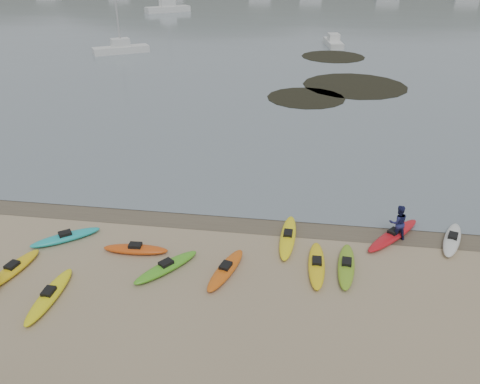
# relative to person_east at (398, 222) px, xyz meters

# --- Properties ---
(ground) EXTENTS (600.00, 600.00, 0.00)m
(ground) POSITION_rel_person_east_xyz_m (-7.53, 0.80, -0.87)
(ground) COLOR tan
(ground) RESTS_ON ground
(wet_sand) EXTENTS (60.00, 60.00, 0.00)m
(wet_sand) POSITION_rel_person_east_xyz_m (-7.53, 0.50, -0.87)
(wet_sand) COLOR brown
(wet_sand) RESTS_ON ground
(kayaks) EXTENTS (20.40, 9.95, 0.34)m
(kayaks) POSITION_rel_person_east_xyz_m (-7.32, -2.73, -0.70)
(kayaks) COLOR #DD5D13
(kayaks) RESTS_ON ground
(person_east) EXTENTS (0.96, 0.81, 1.75)m
(person_east) POSITION_rel_person_east_xyz_m (0.00, 0.00, 0.00)
(person_east) COLOR navy
(person_east) RESTS_ON ground
(kelp_mats) EXTENTS (13.51, 27.02, 0.04)m
(kelp_mats) POSITION_rel_person_east_xyz_m (-1.46, 31.23, -0.85)
(kelp_mats) COLOR black
(kelp_mats) RESTS_ON water
(moored_boats) EXTENTS (85.43, 72.49, 1.37)m
(moored_boats) POSITION_rel_person_east_xyz_m (-4.14, 76.99, -0.29)
(moored_boats) COLOR silver
(moored_boats) RESTS_ON ground
(far_hills) EXTENTS (550.00, 135.00, 80.00)m
(far_hills) POSITION_rel_person_east_xyz_m (31.84, 194.77, -16.80)
(far_hills) COLOR #384235
(far_hills) RESTS_ON ground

